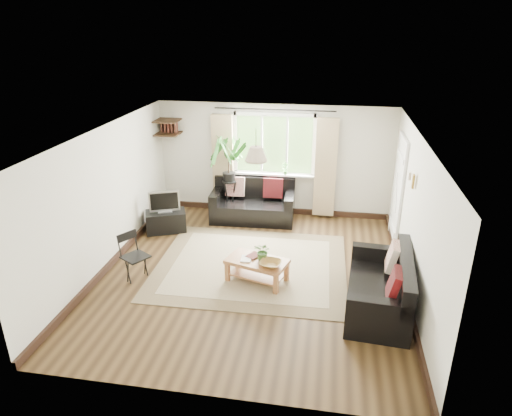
% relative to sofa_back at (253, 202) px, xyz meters
% --- Properties ---
extents(floor, '(5.50, 5.50, 0.00)m').
position_rel_sofa_back_xyz_m(floor, '(0.38, -2.25, -0.41)').
color(floor, black).
rests_on(floor, ground).
extents(ceiling, '(5.50, 5.50, 0.00)m').
position_rel_sofa_back_xyz_m(ceiling, '(0.38, -2.25, 1.99)').
color(ceiling, white).
rests_on(ceiling, floor).
extents(wall_back, '(5.00, 0.02, 2.40)m').
position_rel_sofa_back_xyz_m(wall_back, '(0.38, 0.50, 0.79)').
color(wall_back, beige).
rests_on(wall_back, floor).
extents(wall_front, '(5.00, 0.02, 2.40)m').
position_rel_sofa_back_xyz_m(wall_front, '(0.38, -5.00, 0.79)').
color(wall_front, beige).
rests_on(wall_front, floor).
extents(wall_left, '(0.02, 5.50, 2.40)m').
position_rel_sofa_back_xyz_m(wall_left, '(-2.12, -2.25, 0.79)').
color(wall_left, beige).
rests_on(wall_left, floor).
extents(wall_right, '(0.02, 5.50, 2.40)m').
position_rel_sofa_back_xyz_m(wall_right, '(2.88, -2.25, 0.79)').
color(wall_right, beige).
rests_on(wall_right, floor).
extents(rug, '(3.33, 2.87, 0.02)m').
position_rel_sofa_back_xyz_m(rug, '(0.31, -1.98, -0.40)').
color(rug, beige).
rests_on(rug, floor).
extents(window, '(2.50, 0.16, 2.16)m').
position_rel_sofa_back_xyz_m(window, '(0.38, 0.46, 1.14)').
color(window, white).
rests_on(window, wall_back).
extents(door, '(0.06, 0.96, 2.06)m').
position_rel_sofa_back_xyz_m(door, '(2.85, -0.55, 0.59)').
color(door, silver).
rests_on(door, wall_right).
extents(corner_shelf, '(0.50, 0.50, 0.34)m').
position_rel_sofa_back_xyz_m(corner_shelf, '(-1.87, 0.25, 1.48)').
color(corner_shelf, black).
rests_on(corner_shelf, wall_back).
extents(pendant_lamp, '(0.36, 0.36, 0.54)m').
position_rel_sofa_back_xyz_m(pendant_lamp, '(0.38, -1.85, 1.64)').
color(pendant_lamp, beige).
rests_on(pendant_lamp, ceiling).
extents(wall_sconce, '(0.12, 0.12, 0.28)m').
position_rel_sofa_back_xyz_m(wall_sconce, '(2.81, -1.95, 1.33)').
color(wall_sconce, beige).
rests_on(wall_sconce, wall_right).
extents(sofa_back, '(1.78, 0.94, 0.82)m').
position_rel_sofa_back_xyz_m(sofa_back, '(0.00, 0.00, 0.00)').
color(sofa_back, black).
rests_on(sofa_back, floor).
extents(sofa_right, '(1.80, 1.00, 0.82)m').
position_rel_sofa_back_xyz_m(sofa_right, '(2.39, -2.90, -0.00)').
color(sofa_right, black).
rests_on(sofa_right, floor).
extents(coffee_table, '(1.08, 0.78, 0.40)m').
position_rel_sofa_back_xyz_m(coffee_table, '(0.50, -2.46, -0.21)').
color(coffee_table, brown).
rests_on(coffee_table, floor).
extents(table_plant, '(0.35, 0.33, 0.30)m').
position_rel_sofa_back_xyz_m(table_plant, '(0.60, -2.44, 0.14)').
color(table_plant, '#375F26').
rests_on(table_plant, coffee_table).
extents(bowl, '(0.38, 0.38, 0.08)m').
position_rel_sofa_back_xyz_m(bowl, '(0.74, -2.62, 0.03)').
color(bowl, olive).
rests_on(bowl, coffee_table).
extents(book_a, '(0.18, 0.24, 0.02)m').
position_rel_sofa_back_xyz_m(book_a, '(0.24, -2.47, -0.00)').
color(book_a, white).
rests_on(book_a, coffee_table).
extents(book_b, '(0.28, 0.30, 0.02)m').
position_rel_sofa_back_xyz_m(book_b, '(0.34, -2.30, -0.00)').
color(book_b, '#542621').
rests_on(book_b, coffee_table).
extents(tv_stand, '(0.89, 0.71, 0.42)m').
position_rel_sofa_back_xyz_m(tv_stand, '(-1.64, -0.86, -0.20)').
color(tv_stand, black).
rests_on(tv_stand, floor).
extents(tv, '(0.63, 0.41, 0.46)m').
position_rel_sofa_back_xyz_m(tv, '(-1.64, -0.86, 0.24)').
color(tv, '#A5A5AA').
rests_on(tv, tv_stand).
extents(palm_stand, '(0.83, 0.83, 1.77)m').
position_rel_sofa_back_xyz_m(palm_stand, '(-0.53, 0.09, 0.47)').
color(palm_stand, black).
rests_on(palm_stand, floor).
extents(folding_chair, '(0.57, 0.57, 0.79)m').
position_rel_sofa_back_xyz_m(folding_chair, '(-1.47, -2.72, -0.01)').
color(folding_chair, black).
rests_on(folding_chair, floor).
extents(sill_plant, '(0.14, 0.10, 0.27)m').
position_rel_sofa_back_xyz_m(sill_plant, '(0.63, 0.38, 0.66)').
color(sill_plant, '#2D6023').
rests_on(sill_plant, window).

